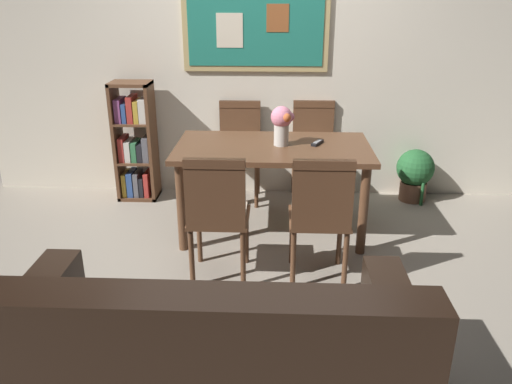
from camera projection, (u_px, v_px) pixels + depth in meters
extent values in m
plane|color=gray|center=(250.00, 266.00, 3.66)|extent=(12.00, 12.00, 0.00)
cube|color=beige|center=(259.00, 56.00, 4.59)|extent=(5.20, 0.10, 2.60)
cube|color=tan|center=(255.00, 23.00, 4.42)|extent=(1.30, 0.02, 0.84)
cube|color=#1E7260|center=(255.00, 23.00, 4.41)|extent=(1.20, 0.01, 0.74)
cube|color=beige|center=(230.00, 30.00, 4.44)|extent=(0.23, 0.00, 0.29)
cube|color=brown|center=(278.00, 18.00, 4.38)|extent=(0.19, 0.00, 0.23)
cube|color=brown|center=(273.00, 148.00, 3.92)|extent=(1.51, 0.84, 0.04)
cylinder|color=brown|center=(181.00, 207.00, 3.77)|extent=(0.07, 0.07, 0.70)
cylinder|color=brown|center=(363.00, 211.00, 3.72)|extent=(0.07, 0.07, 0.70)
cylinder|color=brown|center=(195.00, 176.00, 4.40)|extent=(0.07, 0.07, 0.70)
cylinder|color=brown|center=(351.00, 179.00, 4.35)|extent=(0.07, 0.07, 0.70)
cube|color=brown|center=(239.00, 156.00, 4.65)|extent=(0.40, 0.40, 0.03)
cube|color=#C6B299|center=(239.00, 153.00, 4.64)|extent=(0.36, 0.36, 0.03)
cylinder|color=brown|center=(258.00, 173.00, 4.88)|extent=(0.04, 0.04, 0.42)
cylinder|color=brown|center=(223.00, 172.00, 4.90)|extent=(0.04, 0.04, 0.42)
cylinder|color=brown|center=(257.00, 186.00, 4.57)|extent=(0.04, 0.04, 0.42)
cylinder|color=brown|center=(219.00, 185.00, 4.58)|extent=(0.04, 0.04, 0.42)
cube|color=brown|center=(240.00, 125.00, 4.73)|extent=(0.38, 0.04, 0.46)
cube|color=brown|center=(240.00, 104.00, 4.65)|extent=(0.38, 0.05, 0.06)
cube|color=brown|center=(219.00, 217.00, 3.40)|extent=(0.40, 0.40, 0.03)
cube|color=#C6B299|center=(219.00, 214.00, 3.39)|extent=(0.36, 0.36, 0.03)
cylinder|color=brown|center=(192.00, 259.00, 3.33)|extent=(0.04, 0.04, 0.42)
cylinder|color=brown|center=(243.00, 260.00, 3.32)|extent=(0.04, 0.04, 0.42)
cylinder|color=brown|center=(199.00, 235.00, 3.65)|extent=(0.04, 0.04, 0.42)
cylinder|color=brown|center=(246.00, 236.00, 3.63)|extent=(0.04, 0.04, 0.42)
cube|color=brown|center=(215.00, 194.00, 3.14)|extent=(0.38, 0.04, 0.46)
cube|color=brown|center=(214.00, 163.00, 3.07)|extent=(0.38, 0.05, 0.06)
cube|color=brown|center=(319.00, 219.00, 3.38)|extent=(0.40, 0.40, 0.03)
cube|color=#C6B299|center=(319.00, 215.00, 3.37)|extent=(0.36, 0.36, 0.03)
cylinder|color=brown|center=(293.00, 260.00, 3.31)|extent=(0.04, 0.04, 0.42)
cylinder|color=brown|center=(345.00, 261.00, 3.30)|extent=(0.04, 0.04, 0.42)
cylinder|color=brown|center=(292.00, 237.00, 3.63)|extent=(0.04, 0.04, 0.42)
cylinder|color=brown|center=(340.00, 238.00, 3.61)|extent=(0.04, 0.04, 0.42)
cube|color=brown|center=(323.00, 195.00, 3.12)|extent=(0.38, 0.04, 0.46)
cube|color=brown|center=(324.00, 165.00, 3.05)|extent=(0.38, 0.05, 0.06)
cube|color=brown|center=(313.00, 156.00, 4.66)|extent=(0.40, 0.40, 0.03)
cube|color=#C6B299|center=(313.00, 153.00, 4.65)|extent=(0.36, 0.36, 0.03)
cylinder|color=brown|center=(329.00, 173.00, 4.89)|extent=(0.04, 0.04, 0.42)
cylinder|color=brown|center=(294.00, 172.00, 4.91)|extent=(0.04, 0.04, 0.42)
cylinder|color=brown|center=(332.00, 185.00, 4.58)|extent=(0.04, 0.04, 0.42)
cylinder|color=brown|center=(295.00, 185.00, 4.59)|extent=(0.04, 0.04, 0.42)
cube|color=brown|center=(313.00, 125.00, 4.73)|extent=(0.38, 0.04, 0.46)
cube|color=brown|center=(314.00, 104.00, 4.66)|extent=(0.38, 0.05, 0.06)
cube|color=black|center=(214.00, 373.00, 2.35)|extent=(1.80, 0.84, 0.40)
cube|color=black|center=(200.00, 345.00, 1.90)|extent=(1.80, 0.20, 0.44)
cube|color=black|center=(32.00, 313.00, 2.27)|extent=(0.18, 0.80, 0.22)
cube|color=black|center=(396.00, 323.00, 2.20)|extent=(0.18, 0.80, 0.22)
cube|color=#334C72|center=(96.00, 331.00, 2.07)|extent=(0.32, 0.16, 0.33)
cube|color=#334C72|center=(205.00, 334.00, 2.05)|extent=(0.32, 0.16, 0.33)
cube|color=#8C6B4C|center=(316.00, 337.00, 2.03)|extent=(0.32, 0.16, 0.33)
cube|color=brown|center=(118.00, 141.00, 4.69)|extent=(0.03, 0.28, 1.10)
cube|color=brown|center=(153.00, 142.00, 4.67)|extent=(0.03, 0.28, 1.10)
cube|color=brown|center=(140.00, 195.00, 4.88)|extent=(0.36, 0.28, 0.03)
cube|color=brown|center=(130.00, 84.00, 4.48)|extent=(0.36, 0.28, 0.03)
cube|color=brown|center=(137.00, 160.00, 4.75)|extent=(0.30, 0.28, 0.02)
cube|color=brown|center=(134.00, 122.00, 4.61)|extent=(0.30, 0.28, 0.02)
cube|color=gold|center=(127.00, 183.00, 4.84)|extent=(0.04, 0.22, 0.22)
cube|color=#2D4C8C|center=(132.00, 182.00, 4.83)|extent=(0.05, 0.22, 0.23)
cube|color=#595960|center=(138.00, 183.00, 4.83)|extent=(0.05, 0.22, 0.23)
cube|color=black|center=(144.00, 185.00, 4.84)|extent=(0.04, 0.22, 0.19)
cube|color=#B2332D|center=(149.00, 183.00, 4.83)|extent=(0.04, 0.22, 0.23)
cube|color=#B2332D|center=(124.00, 148.00, 4.71)|extent=(0.05, 0.22, 0.22)
cube|color=beige|center=(130.00, 150.00, 4.71)|extent=(0.05, 0.22, 0.19)
cube|color=#337247|center=(136.00, 150.00, 4.71)|extent=(0.05, 0.22, 0.18)
cube|color=black|center=(142.00, 151.00, 4.71)|extent=(0.05, 0.22, 0.17)
cube|color=#595960|center=(148.00, 148.00, 4.70)|extent=(0.06, 0.22, 0.23)
cube|color=#7F3F72|center=(120.00, 110.00, 4.57)|extent=(0.06, 0.22, 0.21)
cube|color=#2D4C8C|center=(127.00, 112.00, 4.58)|extent=(0.04, 0.22, 0.18)
cube|color=#B2332D|center=(132.00, 109.00, 4.57)|extent=(0.05, 0.22, 0.24)
cube|color=gold|center=(138.00, 111.00, 4.57)|extent=(0.04, 0.22, 0.20)
cube|color=beige|center=(145.00, 110.00, 4.56)|extent=(0.06, 0.22, 0.21)
cylinder|color=brown|center=(413.00, 191.00, 4.78)|extent=(0.25, 0.25, 0.18)
cylinder|color=#332319|center=(414.00, 183.00, 4.75)|extent=(0.22, 0.22, 0.02)
sphere|color=#235B2D|center=(415.00, 168.00, 4.70)|extent=(0.35, 0.35, 0.35)
cylinder|color=#235B2D|center=(421.00, 198.00, 4.66)|extent=(0.03, 0.03, 0.30)
cylinder|color=#235B2D|center=(423.00, 185.00, 4.84)|extent=(0.03, 0.03, 0.21)
cylinder|color=beige|center=(281.00, 135.00, 3.90)|extent=(0.11, 0.11, 0.16)
sphere|color=pink|center=(282.00, 117.00, 3.85)|extent=(0.17, 0.17, 0.17)
sphere|color=#D86633|center=(277.00, 114.00, 3.90)|extent=(0.08, 0.08, 0.08)
sphere|color=#D86633|center=(286.00, 118.00, 3.79)|extent=(0.07, 0.07, 0.07)
sphere|color=pink|center=(290.00, 117.00, 3.86)|extent=(0.07, 0.07, 0.07)
cube|color=black|center=(317.00, 143.00, 3.95)|extent=(0.11, 0.16, 0.02)
cube|color=gray|center=(317.00, 141.00, 3.94)|extent=(0.07, 0.10, 0.00)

